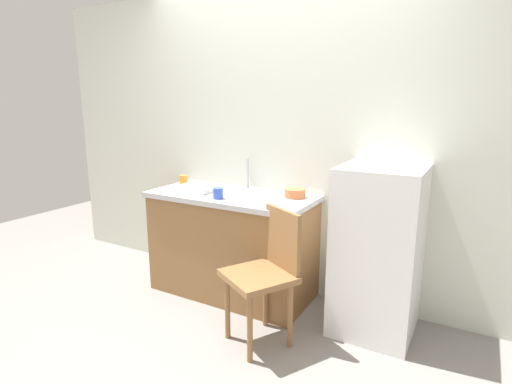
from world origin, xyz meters
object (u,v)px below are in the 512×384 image
object	(u,v)px
terracotta_bowl	(295,193)
cup_orange	(183,180)
refrigerator	(378,250)
dish_tray	(197,188)
cup_blue	(218,193)
chair	(266,270)

from	to	relation	value
terracotta_bowl	cup_orange	size ratio (longest dim) A/B	1.83
refrigerator	dish_tray	bearing A→B (deg)	-176.40
terracotta_bowl	cup_blue	distance (m)	0.59
refrigerator	dish_tray	size ratio (longest dim) A/B	4.13
chair	cup_blue	size ratio (longest dim) A/B	10.96
dish_tray	cup_orange	xyz separation A→B (m)	(-0.25, 0.14, 0.02)
refrigerator	chair	distance (m)	0.78
dish_tray	terracotta_bowl	world-z (taller)	terracotta_bowl
refrigerator	cup_orange	bearing A→B (deg)	178.40
terracotta_bowl	refrigerator	bearing A→B (deg)	-9.13
dish_tray	terracotta_bowl	distance (m)	0.81
chair	dish_tray	xyz separation A→B (m)	(-0.86, 0.41, 0.37)
refrigerator	terracotta_bowl	size ratio (longest dim) A/B	7.22
terracotta_bowl	cup_blue	xyz separation A→B (m)	(-0.49, -0.32, 0.01)
terracotta_bowl	cup_orange	distance (m)	1.04
refrigerator	dish_tray	world-z (taller)	refrigerator
dish_tray	cup_blue	world-z (taller)	cup_blue
dish_tray	cup_blue	xyz separation A→B (m)	(0.30, -0.12, 0.02)
cup_blue	terracotta_bowl	bearing A→B (deg)	33.30
refrigerator	cup_orange	world-z (taller)	refrigerator
refrigerator	cup_blue	size ratio (longest dim) A/B	14.26
dish_tray	cup_orange	bearing A→B (deg)	151.31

